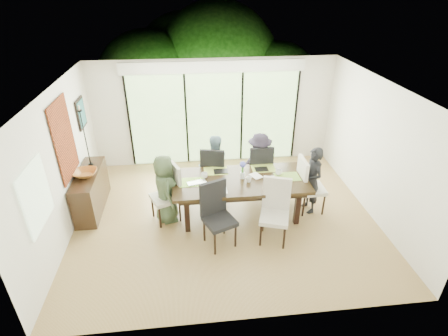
{
  "coord_description": "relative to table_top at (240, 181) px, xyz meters",
  "views": [
    {
      "loc": [
        -0.68,
        -5.82,
        4.36
      ],
      "look_at": [
        0.0,
        0.25,
        1.0
      ],
      "focal_mm": 28.0,
      "sensor_mm": 36.0,
      "label": 1
    }
  ],
  "objects": [
    {
      "name": "floor",
      "position": [
        -0.3,
        -0.04,
        -0.8
      ],
      "size": [
        6.0,
        5.0,
        0.01
      ],
      "primitive_type": "cube",
      "color": "brown",
      "rests_on": "ground"
    },
    {
      "name": "ceiling",
      "position": [
        -0.3,
        -0.04,
        1.91
      ],
      "size": [
        6.0,
        5.0,
        0.01
      ],
      "primitive_type": "cube",
      "color": "white",
      "rests_on": "wall_back"
    },
    {
      "name": "wall_back",
      "position": [
        -0.3,
        2.47,
        0.55
      ],
      "size": [
        6.0,
        0.02,
        2.7
      ],
      "primitive_type": "cube",
      "color": "silver",
      "rests_on": "floor"
    },
    {
      "name": "wall_front",
      "position": [
        -0.3,
        -2.55,
        0.55
      ],
      "size": [
        6.0,
        0.02,
        2.7
      ],
      "primitive_type": "cube",
      "color": "white",
      "rests_on": "floor"
    },
    {
      "name": "wall_left",
      "position": [
        -3.31,
        -0.04,
        0.55
      ],
      "size": [
        0.02,
        5.0,
        2.7
      ],
      "primitive_type": "cube",
      "color": "white",
      "rests_on": "floor"
    },
    {
      "name": "wall_right",
      "position": [
        2.71,
        -0.04,
        0.55
      ],
      "size": [
        0.02,
        5.0,
        2.7
      ],
      "primitive_type": "cube",
      "color": "beige",
      "rests_on": "floor"
    },
    {
      "name": "glass_doors",
      "position": [
        -0.3,
        2.43,
        0.4
      ],
      "size": [
        4.2,
        0.02,
        2.3
      ],
      "primitive_type": "cube",
      "color": "#598C3F",
      "rests_on": "wall_back"
    },
    {
      "name": "blinds_header",
      "position": [
        -0.3,
        2.42,
        1.7
      ],
      "size": [
        4.4,
        0.06,
        0.28
      ],
      "primitive_type": "cube",
      "color": "white",
      "rests_on": "wall_back"
    },
    {
      "name": "mullion_a",
      "position": [
        -2.4,
        2.42,
        0.4
      ],
      "size": [
        0.05,
        0.04,
        2.3
      ],
      "primitive_type": "cube",
      "color": "black",
      "rests_on": "wall_back"
    },
    {
      "name": "mullion_b",
      "position": [
        -1.0,
        2.42,
        0.4
      ],
      "size": [
        0.05,
        0.04,
        2.3
      ],
      "primitive_type": "cube",
      "color": "black",
      "rests_on": "wall_back"
    },
    {
      "name": "mullion_c",
      "position": [
        0.4,
        2.42,
        0.4
      ],
      "size": [
        0.05,
        0.04,
        2.3
      ],
      "primitive_type": "cube",
      "color": "black",
      "rests_on": "wall_back"
    },
    {
      "name": "mullion_d",
      "position": [
        1.8,
        2.42,
        0.4
      ],
      "size": [
        0.05,
        0.04,
        2.3
      ],
      "primitive_type": "cube",
      "color": "black",
      "rests_on": "wall_back"
    },
    {
      "name": "side_window",
      "position": [
        -3.27,
        -1.24,
        0.7
      ],
      "size": [
        0.02,
        0.9,
        1.0
      ],
      "primitive_type": "cube",
      "color": "#8CAD7F",
      "rests_on": "wall_left"
    },
    {
      "name": "deck",
      "position": [
        -0.3,
        3.36,
        -0.85
      ],
      "size": [
        6.0,
        1.8,
        0.1
      ],
      "primitive_type": "cube",
      "color": "brown",
      "rests_on": "ground"
    },
    {
      "name": "rail_top",
      "position": [
        -0.3,
        4.16,
        -0.25
      ],
      "size": [
        6.0,
        0.08,
        0.06
      ],
      "primitive_type": "cube",
      "color": "brown",
      "rests_on": "deck"
    },
    {
      "name": "foliage_left",
      "position": [
        -2.1,
        5.16,
        0.64
      ],
      "size": [
        3.2,
        3.2,
        3.2
      ],
      "primitive_type": "sphere",
      "color": "#14380F",
      "rests_on": "ground"
    },
    {
      "name": "foliage_mid",
      "position": [
        0.1,
        5.76,
        1.0
      ],
      "size": [
        4.0,
        4.0,
        4.0
      ],
      "primitive_type": "sphere",
      "color": "#14380F",
      "rests_on": "ground"
    },
    {
      "name": "foliage_right",
      "position": [
        1.9,
        4.96,
        0.46
      ],
      "size": [
        2.8,
        2.8,
        2.8
      ],
      "primitive_type": "sphere",
      "color": "#14380F",
      "rests_on": "ground"
    },
    {
      "name": "foliage_far",
      "position": [
        -0.9,
        6.46,
        0.82
      ],
      "size": [
        3.6,
        3.6,
        3.6
      ],
      "primitive_type": "sphere",
      "color": "#14380F",
      "rests_on": "ground"
    },
    {
      "name": "table_top",
      "position": [
        0.0,
        0.0,
        0.0
      ],
      "size": [
        2.67,
        1.22,
        0.07
      ],
      "primitive_type": "cube",
      "color": "black",
      "rests_on": "floor"
    },
    {
      "name": "table_apron",
      "position": [
        -0.0,
        0.0,
        -0.1
      ],
      "size": [
        2.44,
        1.0,
        0.11
      ],
      "primitive_type": "cube",
      "color": "black",
      "rests_on": "floor"
    },
    {
      "name": "table_leg_fl",
      "position": [
        -1.08,
        -0.43,
        -0.42
      ],
      "size": [
        0.1,
        0.1,
        0.77
      ],
      "primitive_type": "cube",
      "color": "black",
      "rests_on": "floor"
    },
    {
      "name": "table_leg_fr",
      "position": [
        1.08,
        -0.43,
        -0.42
      ],
      "size": [
        0.1,
        0.1,
        0.77
      ],
      "primitive_type": "cube",
      "color": "black",
      "rests_on": "floor"
    },
    {
      "name": "table_leg_bl",
      "position": [
        -1.08,
        0.43,
        -0.42
      ],
      "size": [
        0.1,
        0.1,
        0.77
      ],
      "primitive_type": "cube",
      "color": "black",
      "rests_on": "floor"
    },
    {
      "name": "table_leg_br",
      "position": [
        1.08,
        0.43,
        -0.42
      ],
      "size": [
        0.1,
        0.1,
        0.77
      ],
      "primitive_type": "cube",
      "color": "black",
      "rests_on": "floor"
    },
    {
      "name": "chair_left_end",
      "position": [
        -1.5,
        0.0,
        -0.19
      ],
      "size": [
        0.67,
        0.67,
        1.22
      ],
      "primitive_type": null,
      "rotation": [
        0.0,
        0.0,
        -1.17
      ],
      "color": "beige",
      "rests_on": "floor"
    },
    {
      "name": "chair_right_end",
      "position": [
        1.5,
        0.0,
        -0.19
      ],
      "size": [
        0.51,
        0.51,
        1.22
      ],
      "primitive_type": null,
      "rotation": [
        0.0,
        0.0,
        1.58
      ],
      "color": "silver",
      "rests_on": "floor"
    },
    {
      "name": "chair_far_left",
      "position": [
        -0.45,
        0.85,
        -0.19
      ],
      "size": [
        0.61,
        0.61,
        1.22
      ],
      "primitive_type": null,
      "rotation": [
        0.0,
        0.0,
        2.91
      ],
      "color": "black",
      "rests_on": "floor"
    },
    {
      "name": "chair_far_right",
      "position": [
        0.55,
        0.85,
        -0.19
      ],
      "size": [
        0.51,
        0.51,
        1.22
      ],
      "primitive_type": null,
      "rotation": [
        0.0,
        0.0,
        3.14
      ],
      "color": "black",
      "rests_on": "floor"
    },
    {
      "name": "chair_near_left",
      "position": [
        -0.5,
        -0.87,
        -0.19
      ],
      "size": [
        0.67,
        0.67,
        1.22
      ],
      "primitive_type": null,
      "rotation": [
        0.0,
        0.0,
        0.4
      ],
      "color": "black",
      "rests_on": "floor"
    },
    {
      "name": "chair_near_right",
      "position": [
        0.5,
        -0.87,
        -0.19
      ],
      "size": [
        0.64,
        0.64,
        1.22
      ],
      "primitive_type": null,
      "rotation": [
        0.0,
        0.0,
        -0.31
      ],
      "color": "beige",
      "rests_on": "floor"
    },
    {
      "name": "person_left_end",
      "position": [
        -1.48,
        0.0,
        -0.08
      ],
      "size": [
        0.55,
        0.74,
        1.43
      ],
      "primitive_type": "imported",
      "rotation": [
        0.0,
        0.0,
        1.78
      ],
      "color": "#415337",
      "rests_on": "floor"
    },
    {
      "name": "person_right_end",
      "position": [
        1.48,
        0.0,
        -0.08
      ],
      "size": [
        0.55,
        0.74,
        1.43
      ],
      "primitive_type": "imported",
      "rotation": [
        0.0,
        0.0,
        -1.36
      ],
      "color": "black",
      "rests_on": "floor"
    },
    {
      "name": "person_far_left",
      "position": [
        -0.45,
        0.83,
        -0.08
      ],
      "size": [
        0.75,
        0.58,
        1.43
      ],
      "primitive_type": "imported",
      "rotation": [
        0.0,
        0.0,
        3.4
      ],
      "color": "#789BAD",
      "rests_on": "floor"
    },
    {
      "name": "person_far_right",
      "position": [
        0.55,
        0.83,
        -0.08
      ],
      "size": [
        0.68,
        0.43,
        1.43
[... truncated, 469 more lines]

